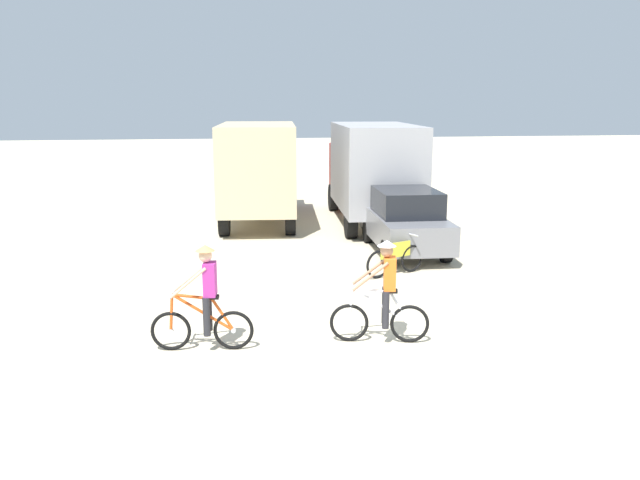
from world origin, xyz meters
name	(u,v)px	position (x,y,z in m)	size (l,w,h in m)	color
ground_plane	(379,351)	(0.00, 0.00, 0.00)	(120.00, 120.00, 0.00)	beige
box_truck_tan_camper	(259,167)	(-1.37, 12.03, 1.87)	(2.88, 6.91, 3.35)	#CCB78E
box_truck_grey_hauler	(372,168)	(2.39, 11.19, 1.87)	(2.74, 6.87, 3.35)	#9E9EA3
sedan_parked	(405,221)	(2.37, 6.93, 0.88)	(1.89, 4.25, 1.76)	slate
cyclist_orange_shirt	(205,302)	(-2.88, 0.49, 0.85)	(1.73, 0.52, 1.82)	black
cyclist_cowboy_hat	(383,296)	(0.16, 0.41, 0.85)	(1.71, 0.56, 1.82)	black
bicycle_spare	(395,259)	(1.50, 4.64, 0.40)	(1.59, 0.83, 0.97)	black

